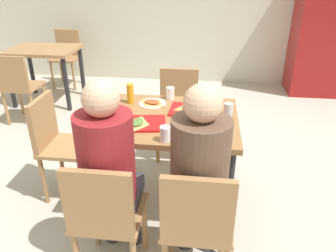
% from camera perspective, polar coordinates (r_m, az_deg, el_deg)
% --- Properties ---
extents(ground_plane, '(10.00, 10.00, 0.02)m').
position_cam_1_polar(ground_plane, '(2.88, -0.00, -12.41)').
color(ground_plane, '#B2AD9E').
extents(main_table, '(1.04, 0.87, 0.76)m').
position_cam_1_polar(main_table, '(2.52, -0.00, -0.58)').
color(main_table, olive).
rests_on(main_table, ground_plane).
extents(chair_near_left, '(0.40, 0.40, 0.86)m').
position_cam_1_polar(chair_near_left, '(1.98, -10.67, -14.65)').
color(chair_near_left, '#9E7247').
rests_on(chair_near_left, ground_plane).
extents(chair_near_right, '(0.40, 0.40, 0.86)m').
position_cam_1_polar(chair_near_right, '(1.91, 4.96, -16.07)').
color(chair_near_right, '#9E7247').
rests_on(chair_near_right, ground_plane).
extents(chair_far_side, '(0.40, 0.40, 0.86)m').
position_cam_1_polar(chair_far_side, '(3.32, 1.70, 3.48)').
color(chair_far_side, '#9E7247').
rests_on(chair_far_side, ground_plane).
extents(chair_left_end, '(0.40, 0.40, 0.86)m').
position_cam_1_polar(chair_left_end, '(2.83, -18.44, -2.21)').
color(chair_left_end, '#9E7247').
rests_on(chair_left_end, ground_plane).
extents(person_in_red, '(0.32, 0.42, 1.27)m').
position_cam_1_polar(person_in_red, '(1.95, -10.09, -6.48)').
color(person_in_red, '#383842').
rests_on(person_in_red, ground_plane).
extents(person_in_brown_jacket, '(0.32, 0.42, 1.27)m').
position_cam_1_polar(person_in_brown_jacket, '(1.87, 5.44, -7.58)').
color(person_in_brown_jacket, '#383842').
rests_on(person_in_brown_jacket, ground_plane).
extents(tray_red_near, '(0.39, 0.31, 0.02)m').
position_cam_1_polar(tray_red_near, '(2.37, -4.81, 0.44)').
color(tray_red_near, '#B21414').
rests_on(tray_red_near, main_table).
extents(tray_red_far, '(0.37, 0.28, 0.02)m').
position_cam_1_polar(tray_red_far, '(2.58, 4.36, 2.72)').
color(tray_red_far, '#B21414').
rests_on(tray_red_far, main_table).
extents(paper_plate_center, '(0.22, 0.22, 0.01)m').
position_cam_1_polar(paper_plate_center, '(2.71, -2.66, 3.90)').
color(paper_plate_center, white).
rests_on(paper_plate_center, main_table).
extents(paper_plate_near_edge, '(0.22, 0.22, 0.01)m').
position_cam_1_polar(paper_plate_near_edge, '(2.25, 3.20, -1.06)').
color(paper_plate_near_edge, white).
rests_on(paper_plate_near_edge, main_table).
extents(pizza_slice_a, '(0.14, 0.20, 0.02)m').
position_cam_1_polar(pizza_slice_a, '(2.34, -5.34, 0.55)').
color(pizza_slice_a, tan).
rests_on(pizza_slice_a, tray_red_near).
extents(pizza_slice_b, '(0.26, 0.23, 0.02)m').
position_cam_1_polar(pizza_slice_b, '(2.60, 4.13, 3.30)').
color(pizza_slice_b, '#C68C47').
rests_on(pizza_slice_b, tray_red_far).
extents(pizza_slice_c, '(0.22, 0.20, 0.02)m').
position_cam_1_polar(pizza_slice_c, '(2.70, -2.74, 4.09)').
color(pizza_slice_c, '#C68C47').
rests_on(pizza_slice_c, paper_plate_center).
extents(pizza_slice_d, '(0.20, 0.20, 0.02)m').
position_cam_1_polar(pizza_slice_d, '(2.24, 3.45, -0.78)').
color(pizza_slice_d, tan).
rests_on(pizza_slice_d, paper_plate_near_edge).
extents(plastic_cup_a, '(0.07, 0.07, 0.10)m').
position_cam_1_polar(plastic_cup_a, '(2.80, 0.38, 5.66)').
color(plastic_cup_a, white).
rests_on(plastic_cup_a, main_table).
extents(plastic_cup_b, '(0.07, 0.07, 0.10)m').
position_cam_1_polar(plastic_cup_b, '(2.12, -0.50, -1.36)').
color(plastic_cup_b, white).
rests_on(plastic_cup_b, main_table).
extents(soda_can, '(0.07, 0.07, 0.12)m').
position_cam_1_polar(soda_can, '(2.46, 10.30, 2.53)').
color(soda_can, '#B7BCC6').
rests_on(soda_can, main_table).
extents(condiment_bottle, '(0.06, 0.06, 0.16)m').
position_cam_1_polar(condiment_bottle, '(2.72, -6.49, 5.53)').
color(condiment_bottle, orange).
rests_on(condiment_bottle, main_table).
extents(foil_bundle, '(0.10, 0.10, 0.10)m').
position_cam_1_polar(foil_bundle, '(2.52, -10.05, 2.88)').
color(foil_bundle, silver).
rests_on(foil_bundle, main_table).
extents(drink_fridge, '(0.70, 0.60, 1.90)m').
position_cam_1_polar(drink_fridge, '(5.39, 24.73, 14.99)').
color(drink_fridge, maroon).
rests_on(drink_fridge, ground_plane).
extents(background_table, '(0.90, 0.70, 0.76)m').
position_cam_1_polar(background_table, '(4.91, -20.41, 10.91)').
color(background_table, '#9E7247').
rests_on(background_table, ground_plane).
extents(background_chair_near, '(0.40, 0.40, 0.86)m').
position_cam_1_polar(background_chair_near, '(4.33, -24.31, 6.62)').
color(background_chair_near, '#9E7247').
rests_on(background_chair_near, ground_plane).
extents(background_chair_far, '(0.40, 0.40, 0.86)m').
position_cam_1_polar(background_chair_far, '(5.58, -16.96, 11.82)').
color(background_chair_far, '#9E7247').
rests_on(background_chair_far, ground_plane).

